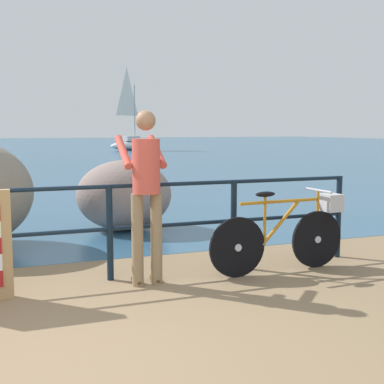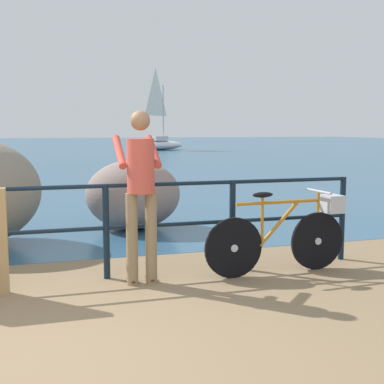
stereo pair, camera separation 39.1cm
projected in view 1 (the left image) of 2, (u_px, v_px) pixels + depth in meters
name	position (u px, v px, depth m)	size (l,w,h in m)	color
ground_plane	(9.00, 168.00, 22.15)	(120.00, 120.00, 0.10)	#846B4C
sea_surface	(3.00, 146.00, 47.91)	(120.00, 90.00, 0.01)	#2D5675
promenade_railing	(38.00, 225.00, 5.18)	(7.25, 0.07, 1.02)	black
bicycle	(290.00, 230.00, 5.81)	(1.70, 0.48, 0.92)	black
person_at_railing	(146.00, 189.00, 5.23)	(0.45, 0.64, 1.78)	#8C7251
breakwater_boulder_right	(124.00, 195.00, 8.21)	(1.51, 1.36, 1.11)	gray
sailboat	(132.00, 141.00, 39.19)	(4.45, 3.35, 6.16)	white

